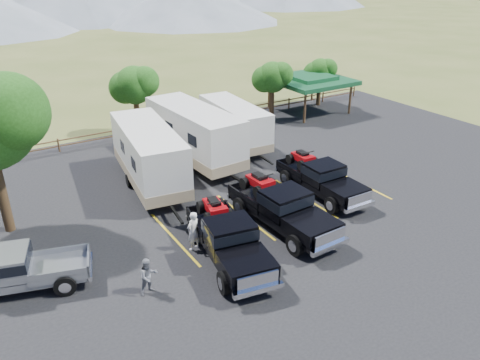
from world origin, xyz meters
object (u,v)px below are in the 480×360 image
trailer_left (149,156)px  person_a (193,231)px  trailer_right (234,124)px  person_b (149,276)px  rig_left (228,237)px  trailer_center (194,135)px  pavilion (310,80)px  rig_center (281,207)px  rig_right (320,177)px  pickup_silver (15,270)px

trailer_left → person_a: (-0.96, -7.47, -0.88)m
trailer_right → person_b: bearing=-129.3°
rig_left → trailer_center: size_ratio=0.65×
trailer_left → person_a: trailer_left is taller
person_b → pavilion: bearing=31.0°
trailer_left → trailer_center: size_ratio=0.97×
rig_center → trailer_left: (-3.64, 7.92, 0.74)m
rig_center → person_a: bearing=172.3°
rig_left → rig_right: 8.18m
trailer_left → pavilion: bearing=28.8°
rig_right → person_a: 8.77m
pavilion → pickup_silver: bearing=-153.0°
trailer_left → person_b: (-3.88, -9.33, -1.05)m
person_a → person_b: (-2.92, -1.86, -0.17)m
rig_center → trailer_center: 9.70m
pickup_silver → pavilion: bearing=133.1°
pickup_silver → trailer_right: bearing=136.5°
pavilion → trailer_right: pavilion is taller
trailer_right → rig_center: bearing=-106.2°
person_a → person_b: 3.46m
rig_right → trailer_center: trailer_center is taller
trailer_center → person_b: size_ratio=6.65×
rig_right → pickup_silver: size_ratio=1.02×
rig_right → person_a: bearing=-170.0°
rig_right → person_b: bearing=-163.3°
trailer_right → person_b: 16.84m
pavilion → rig_right: bearing=-127.4°
person_b → rig_left: bearing=0.4°
trailer_right → person_a: trailer_right is taller
pavilion → rig_left: (-17.62, -15.76, -1.70)m
trailer_right → pavilion: bearing=25.0°
trailer_right → person_b: size_ratio=5.57×
trailer_right → trailer_left: bearing=-154.9°
rig_left → rig_center: 3.76m
rig_right → person_a: (-8.66, -1.34, -0.06)m
trailer_left → person_b: trailer_left is taller
rig_center → person_b: rig_center is taller
trailer_center → pickup_silver: bearing=-149.5°
trailer_right → pickup_silver: 18.41m
rig_left → pickup_silver: 8.67m
rig_left → trailer_left: 8.93m
trailer_right → person_b: (-11.48, -12.30, -0.80)m
trailer_center → person_b: trailer_center is taller
rig_right → trailer_right: bearing=91.9°
rig_center → trailer_right: size_ratio=0.79×
rig_center → trailer_center: size_ratio=0.66×
rig_center → trailer_center: bearing=86.9°
trailer_center → trailer_right: trailer_center is taller
trailer_center → person_a: bearing=-120.7°
rig_center → rig_right: bearing=21.8°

